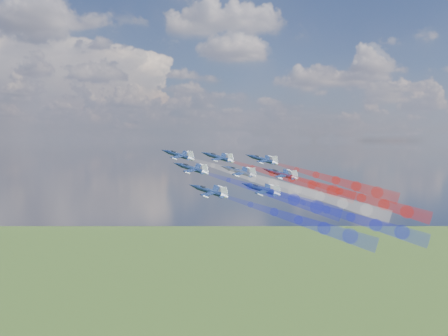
{
  "coord_description": "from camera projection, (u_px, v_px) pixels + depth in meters",
  "views": [
    {
      "loc": [
        -26.04,
        -176.85,
        174.76
      ],
      "look_at": [
        -2.74,
        -20.61,
        165.97
      ],
      "focal_mm": 39.18,
      "sensor_mm": 36.0,
      "label": 1
    }
  ],
  "objects": [
    {
      "name": "jet_rear_right",
      "position": [
        281.0,
        174.0,
        160.66
      ],
      "size": [
        16.56,
        15.57,
        8.62
      ],
      "primitive_type": null,
      "rotation": [
        0.26,
        -0.21,
        1.0
      ],
      "color": "black"
    },
    {
      "name": "trail_outer_left",
      "position": [
        299.0,
        220.0,
        129.94
      ],
      "size": [
        37.78,
        24.63,
        15.51
      ],
      "primitive_type": null,
      "rotation": [
        0.26,
        -0.21,
        1.0
      ],
      "color": "#1A23E3"
    },
    {
      "name": "jet_outer_left",
      "position": [
        210.0,
        191.0,
        138.71
      ],
      "size": [
        16.56,
        15.57,
        8.62
      ],
      "primitive_type": null,
      "rotation": [
        0.26,
        -0.21,
        1.0
      ],
      "color": "black"
    },
    {
      "name": "jet_inner_right",
      "position": [
        219.0,
        157.0,
        168.13
      ],
      "size": [
        16.56,
        15.57,
        8.62
      ],
      "primitive_type": null,
      "rotation": [
        0.26,
        -0.21,
        1.0
      ],
      "color": "black"
    },
    {
      "name": "jet_inner_left",
      "position": [
        192.0,
        169.0,
        152.21
      ],
      "size": [
        16.56,
        15.57,
        8.62
      ],
      "primitive_type": null,
      "rotation": [
        0.26,
        -0.21,
        1.0
      ],
      "color": "black"
    },
    {
      "name": "trail_rear_right",
      "position": [
        361.0,
        198.0,
        151.89
      ],
      "size": [
        37.78,
        24.63,
        15.51
      ],
      "primitive_type": null,
      "rotation": [
        0.26,
        -0.21,
        1.0
      ],
      "color": "red"
    },
    {
      "name": "jet_center_third",
      "position": [
        240.0,
        172.0,
        155.13
      ],
      "size": [
        16.56,
        15.57,
        8.62
      ],
      "primitive_type": null,
      "rotation": [
        0.26,
        -0.21,
        1.0
      ],
      "color": "black"
    },
    {
      "name": "jet_lead",
      "position": [
        179.0,
        155.0,
        162.23
      ],
      "size": [
        16.56,
        15.57,
        8.62
      ],
      "primitive_type": null,
      "rotation": [
        0.26,
        -0.21,
        1.0
      ],
      "color": "black"
    },
    {
      "name": "trail_lead",
      "position": [
        252.0,
        177.0,
        153.46
      ],
      "size": [
        37.78,
        24.63,
        15.51
      ],
      "primitive_type": null,
      "rotation": [
        0.26,
        -0.21,
        1.0
      ],
      "color": "white"
    },
    {
      "name": "trail_inner_right",
      "position": [
        291.0,
        179.0,
        159.36
      ],
      "size": [
        37.78,
        24.63,
        15.51
      ],
      "primitive_type": null,
      "rotation": [
        0.26,
        -0.21,
        1.0
      ],
      "color": "red"
    },
    {
      "name": "trail_outer_right",
      "position": [
        336.0,
        181.0,
        164.64
      ],
      "size": [
        37.78,
        24.63,
        15.51
      ],
      "primitive_type": null,
      "rotation": [
        0.26,
        -0.21,
        1.0
      ],
      "color": "red"
    },
    {
      "name": "trail_rear_left",
      "position": [
        351.0,
        217.0,
        135.74
      ],
      "size": [
        37.78,
        24.63,
        15.51
      ],
      "primitive_type": null,
      "rotation": [
        0.26,
        -0.21,
        1.0
      ],
      "color": "#1A23E3"
    },
    {
      "name": "jet_rear_left",
      "position": [
        262.0,
        190.0,
        144.51
      ],
      "size": [
        16.56,
        15.57,
        8.62
      ],
      "primitive_type": null,
      "rotation": [
        0.26,
        -0.21,
        1.0
      ],
      "color": "black"
    },
    {
      "name": "jet_outer_right",
      "position": [
        263.0,
        160.0,
        173.41
      ],
      "size": [
        16.56,
        15.57,
        8.62
      ],
      "primitive_type": null,
      "rotation": [
        0.26,
        -0.21,
        1.0
      ],
      "color": "black"
    },
    {
      "name": "trail_center_third",
      "position": [
        320.0,
        196.0,
        146.36
      ],
      "size": [
        37.78,
        24.63,
        15.51
      ],
      "primitive_type": null,
      "rotation": [
        0.26,
        -0.21,
        1.0
      ],
      "color": "white"
    },
    {
      "name": "trail_inner_left",
      "position": [
        271.0,
        193.0,
        143.44
      ],
      "size": [
        37.78,
        24.63,
        15.51
      ],
      "primitive_type": null,
      "rotation": [
        0.26,
        -0.21,
        1.0
      ],
      "color": "#1A23E3"
    }
  ]
}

